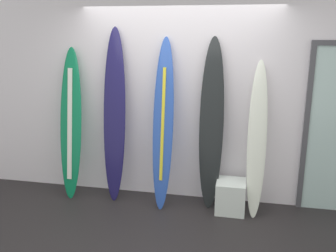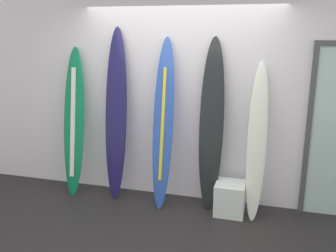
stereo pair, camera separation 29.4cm
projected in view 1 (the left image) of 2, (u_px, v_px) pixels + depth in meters
The scene contains 8 objects.
ground at pixel (159, 244), 3.96m from camera, with size 8.00×8.00×0.04m, color black.
wall_back at pixel (180, 94), 4.82m from camera, with size 7.20×0.20×2.80m, color white.
surfboard_emerald at pixel (71, 125), 4.88m from camera, with size 0.31×0.43×2.00m.
surfboard_navy at pixel (114, 116), 4.76m from camera, with size 0.30×0.38×2.26m.
surfboard_cobalt at pixel (163, 126), 4.60m from camera, with size 0.27×0.48×2.14m.
surfboard_charcoal at pixel (211, 126), 4.55m from camera, with size 0.30×0.30×2.15m.
surfboard_ivory at pixel (257, 140), 4.41m from camera, with size 0.23×0.45×1.88m.
display_block_left at pixel (231, 196), 4.59m from camera, with size 0.36×0.36×0.40m.
Camera 1 is at (0.80, -3.40, 2.23)m, focal length 39.31 mm.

